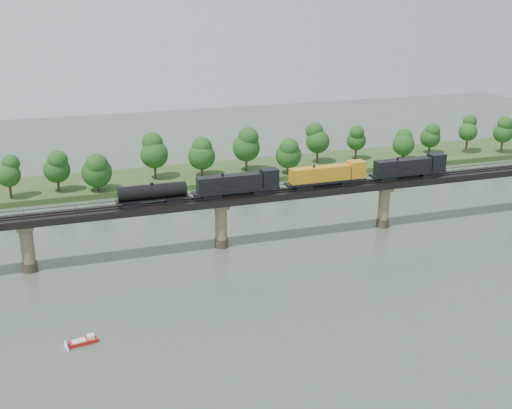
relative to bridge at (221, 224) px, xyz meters
name	(u,v)px	position (x,y,z in m)	size (l,w,h in m)	color
ground	(267,307)	(0.00, -30.00, -5.46)	(400.00, 400.00, 0.00)	#384738
far_bank	(171,178)	(0.00, 55.00, -4.66)	(300.00, 24.00, 1.60)	#2B471C
bridge	(221,224)	(0.00, 0.00, 0.00)	(236.00, 30.00, 11.50)	#473A2D
bridge_superstructure	(221,196)	(0.00, 0.00, 6.33)	(220.00, 4.90, 0.75)	black
far_treeline	(145,157)	(-8.21, 50.52, 3.37)	(289.06, 17.54, 13.60)	#382619
freight_train	(298,178)	(17.83, 0.00, 8.59)	(77.67, 3.03, 5.35)	black
motorboat	(84,341)	(-31.97, -32.14, -5.03)	(4.64, 2.30, 1.24)	#A71913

